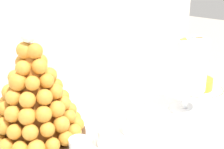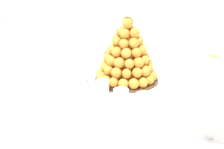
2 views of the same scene
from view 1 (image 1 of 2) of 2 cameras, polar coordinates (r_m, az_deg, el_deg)
serving_tray at (r=0.88m, az=-10.19°, el=-12.92°), size 0.54×0.37×0.02m
croquembouche at (r=0.88m, az=-14.08°, el=-4.04°), size 0.28×0.28×0.31m
dessert_cup_mid_right at (r=0.86m, az=-0.78°, el=-11.57°), size 0.06×0.06×0.05m
dessert_cup_right at (r=0.92m, az=3.89°, el=-8.92°), size 0.06×0.06×0.06m
macaron_goblet at (r=1.04m, az=13.74°, el=1.65°), size 0.12×0.12×0.26m
fruit_tart_plate at (r=1.27m, az=15.61°, el=-1.97°), size 0.20×0.20×0.06m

